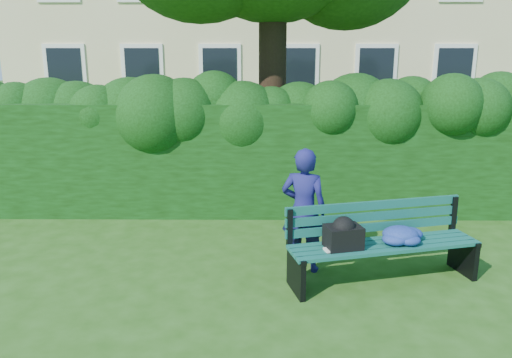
{
  "coord_description": "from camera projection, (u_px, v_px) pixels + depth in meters",
  "views": [
    {
      "loc": [
        0.06,
        -5.75,
        2.58
      ],
      "look_at": [
        0.0,
        0.6,
        0.95
      ],
      "focal_mm": 35.0,
      "sensor_mm": 36.0,
      "label": 1
    }
  ],
  "objects": [
    {
      "name": "ground",
      "position": [
        256.0,
        265.0,
        6.21
      ],
      "size": [
        80.0,
        80.0,
        0.0
      ],
      "primitive_type": "plane",
      "color": "#244E13",
      "rests_on": "ground"
    },
    {
      "name": "hedge",
      "position": [
        257.0,
        158.0,
        8.12
      ],
      "size": [
        10.0,
        1.0,
        1.8
      ],
      "color": "black",
      "rests_on": "ground"
    },
    {
      "name": "park_bench",
      "position": [
        379.0,
        240.0,
        5.66
      ],
      "size": [
        2.25,
        1.07,
        0.89
      ],
      "rotation": [
        0.0,
        0.0,
        0.25
      ],
      "color": "#0F4D45",
      "rests_on": "ground"
    },
    {
      "name": "man_reading",
      "position": [
        304.0,
        210.0,
        5.92
      ],
      "size": [
        0.63,
        0.51,
        1.5
      ],
      "primitive_type": "imported",
      "rotation": [
        0.0,
        0.0,
        2.83
      ],
      "color": "navy",
      "rests_on": "ground"
    }
  ]
}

